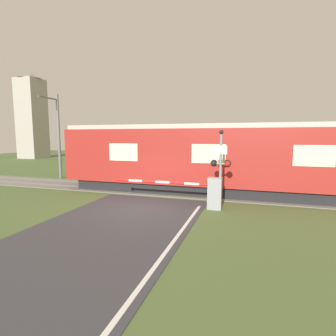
{
  "coord_description": "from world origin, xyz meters",
  "views": [
    {
      "loc": [
        4.57,
        -10.53,
        3.17
      ],
      "look_at": [
        0.81,
        1.41,
        1.67
      ],
      "focal_mm": 28.0,
      "sensor_mm": 36.0,
      "label": 1
    }
  ],
  "objects": [
    {
      "name": "ground_plane",
      "position": [
        0.0,
        0.0,
        0.0
      ],
      "size": [
        80.0,
        80.0,
        0.0
      ],
      "primitive_type": "plane",
      "color": "#4C6033"
    },
    {
      "name": "catenary_pole",
      "position": [
        -9.23,
        5.86,
        3.29
      ],
      "size": [
        0.2,
        1.9,
        6.28
      ],
      "color": "slate",
      "rests_on": "ground_plane"
    },
    {
      "name": "distant_building",
      "position": [
        -26.14,
        20.6,
        6.19
      ],
      "size": [
        3.48,
        3.48,
        12.22
      ],
      "color": "#9E998E",
      "rests_on": "ground_plane"
    },
    {
      "name": "track_bed",
      "position": [
        0.0,
        3.88,
        0.02
      ],
      "size": [
        36.0,
        3.2,
        0.13
      ],
      "color": "slate",
      "rests_on": "ground_plane"
    },
    {
      "name": "signal_post",
      "position": [
        3.36,
        0.82,
        1.97
      ],
      "size": [
        0.88,
        0.26,
        3.45
      ],
      "color": "gray",
      "rests_on": "ground_plane"
    },
    {
      "name": "train",
      "position": [
        2.57,
        3.88,
        1.96
      ],
      "size": [
        17.1,
        2.75,
        3.83
      ],
      "color": "black",
      "rests_on": "ground_plane"
    },
    {
      "name": "crossing_barrier",
      "position": [
        2.81,
        0.81,
        0.75
      ],
      "size": [
        5.21,
        0.44,
        1.39
      ],
      "color": "gray",
      "rests_on": "ground_plane"
    }
  ]
}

